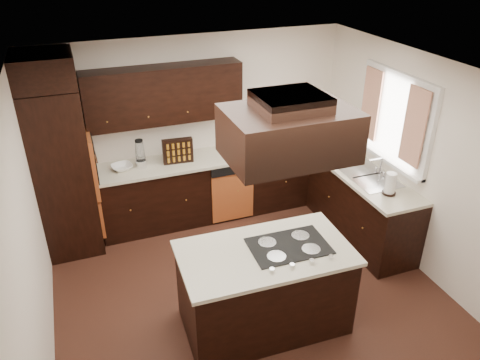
# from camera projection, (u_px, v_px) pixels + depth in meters

# --- Properties ---
(floor) EXTENTS (4.20, 4.20, 0.02)m
(floor) POSITION_uv_depth(u_px,v_px,m) (250.00, 295.00, 5.31)
(floor) COLOR #592F20
(floor) RESTS_ON ground
(ceiling) EXTENTS (4.20, 4.20, 0.02)m
(ceiling) POSITION_uv_depth(u_px,v_px,m) (253.00, 76.00, 4.12)
(ceiling) COLOR silver
(ceiling) RESTS_ON ground
(wall_back) EXTENTS (4.20, 0.02, 2.50)m
(wall_back) POSITION_uv_depth(u_px,v_px,m) (195.00, 127.00, 6.46)
(wall_back) COLOR white
(wall_back) RESTS_ON ground
(wall_front) EXTENTS (4.20, 0.02, 2.50)m
(wall_front) POSITION_uv_depth(u_px,v_px,m) (374.00, 357.00, 2.97)
(wall_front) COLOR white
(wall_front) RESTS_ON ground
(wall_left) EXTENTS (0.02, 4.20, 2.50)m
(wall_left) POSITION_uv_depth(u_px,v_px,m) (26.00, 242.00, 4.06)
(wall_left) COLOR white
(wall_left) RESTS_ON ground
(wall_right) EXTENTS (0.02, 4.20, 2.50)m
(wall_right) POSITION_uv_depth(u_px,v_px,m) (422.00, 166.00, 5.37)
(wall_right) COLOR white
(wall_right) RESTS_ON ground
(oven_column) EXTENTS (0.65, 0.75, 2.12)m
(oven_column) POSITION_uv_depth(u_px,v_px,m) (63.00, 172.00, 5.66)
(oven_column) COLOR black
(oven_column) RESTS_ON floor
(wall_oven_face) EXTENTS (0.05, 0.62, 0.78)m
(wall_oven_face) POSITION_uv_depth(u_px,v_px,m) (92.00, 163.00, 5.74)
(wall_oven_face) COLOR #C45D2B
(wall_oven_face) RESTS_ON oven_column
(base_cabinets_back) EXTENTS (2.93, 0.60, 0.88)m
(base_cabinets_back) POSITION_uv_depth(u_px,v_px,m) (206.00, 188.00, 6.59)
(base_cabinets_back) COLOR black
(base_cabinets_back) RESTS_ON floor
(base_cabinets_right) EXTENTS (0.60, 2.40, 0.88)m
(base_cabinets_right) POSITION_uv_depth(u_px,v_px,m) (349.00, 196.00, 6.40)
(base_cabinets_right) COLOR black
(base_cabinets_right) RESTS_ON floor
(countertop_back) EXTENTS (2.93, 0.63, 0.04)m
(countertop_back) POSITION_uv_depth(u_px,v_px,m) (205.00, 159.00, 6.36)
(countertop_back) COLOR beige
(countertop_back) RESTS_ON base_cabinets_back
(countertop_right) EXTENTS (0.63, 2.40, 0.04)m
(countertop_right) POSITION_uv_depth(u_px,v_px,m) (351.00, 166.00, 6.17)
(countertop_right) COLOR beige
(countertop_right) RESTS_ON base_cabinets_right
(upper_cabinets) EXTENTS (2.00, 0.34, 0.72)m
(upper_cabinets) POSITION_uv_depth(u_px,v_px,m) (164.00, 95.00, 5.91)
(upper_cabinets) COLOR black
(upper_cabinets) RESTS_ON wall_back
(dishwasher_front) EXTENTS (0.60, 0.05, 0.72)m
(dishwasher_front) POSITION_uv_depth(u_px,v_px,m) (233.00, 196.00, 6.46)
(dishwasher_front) COLOR #C45D2B
(dishwasher_front) RESTS_ON floor
(window_frame) EXTENTS (0.06, 1.32, 1.12)m
(window_frame) POSITION_uv_depth(u_px,v_px,m) (395.00, 118.00, 5.62)
(window_frame) COLOR white
(window_frame) RESTS_ON wall_right
(window_pane) EXTENTS (0.00, 1.20, 1.00)m
(window_pane) POSITION_uv_depth(u_px,v_px,m) (397.00, 118.00, 5.63)
(window_pane) COLOR white
(window_pane) RESTS_ON wall_right
(curtain_left) EXTENTS (0.02, 0.34, 0.90)m
(curtain_left) POSITION_uv_depth(u_px,v_px,m) (414.00, 127.00, 5.23)
(curtain_left) COLOR #FFDCBE
(curtain_left) RESTS_ON wall_right
(curtain_right) EXTENTS (0.02, 0.34, 0.90)m
(curtain_right) POSITION_uv_depth(u_px,v_px,m) (371.00, 104.00, 5.92)
(curtain_right) COLOR #FFDCBE
(curtain_right) RESTS_ON wall_right
(sink_rim) EXTENTS (0.52, 0.84, 0.01)m
(sink_rim) POSITION_uv_depth(u_px,v_px,m) (368.00, 175.00, 5.88)
(sink_rim) COLOR silver
(sink_rim) RESTS_ON countertop_right
(island) EXTENTS (1.64, 0.93, 0.88)m
(island) POSITION_uv_depth(u_px,v_px,m) (264.00, 290.00, 4.72)
(island) COLOR black
(island) RESTS_ON floor
(island_top) EXTENTS (1.70, 0.99, 0.04)m
(island_top) POSITION_uv_depth(u_px,v_px,m) (265.00, 253.00, 4.50)
(island_top) COLOR beige
(island_top) RESTS_ON island
(cooktop) EXTENTS (0.78, 0.53, 0.01)m
(cooktop) POSITION_uv_depth(u_px,v_px,m) (289.00, 246.00, 4.56)
(cooktop) COLOR black
(cooktop) RESTS_ON island_top
(range_hood) EXTENTS (1.05, 0.72, 0.42)m
(range_hood) POSITION_uv_depth(u_px,v_px,m) (289.00, 134.00, 3.86)
(range_hood) COLOR black
(range_hood) RESTS_ON ceiling
(hood_duct) EXTENTS (0.55, 0.50, 0.13)m
(hood_duct) POSITION_uv_depth(u_px,v_px,m) (290.00, 102.00, 3.73)
(hood_duct) COLOR black
(hood_duct) RESTS_ON ceiling
(blender_base) EXTENTS (0.15, 0.15, 0.10)m
(blender_base) POSITION_uv_depth(u_px,v_px,m) (141.00, 164.00, 6.07)
(blender_base) COLOR silver
(blender_base) RESTS_ON countertop_back
(blender_pitcher) EXTENTS (0.13, 0.13, 0.26)m
(blender_pitcher) POSITION_uv_depth(u_px,v_px,m) (140.00, 151.00, 5.99)
(blender_pitcher) COLOR silver
(blender_pitcher) RESTS_ON blender_base
(spice_rack) EXTENTS (0.40, 0.13, 0.33)m
(spice_rack) POSITION_uv_depth(u_px,v_px,m) (178.00, 151.00, 6.14)
(spice_rack) COLOR black
(spice_rack) RESTS_ON countertop_back
(mixing_bowl) EXTENTS (0.31, 0.31, 0.06)m
(mixing_bowl) POSITION_uv_depth(u_px,v_px,m) (122.00, 167.00, 6.01)
(mixing_bowl) COLOR white
(mixing_bowl) RESTS_ON countertop_back
(soap_bottle) EXTENTS (0.12, 0.12, 0.20)m
(soap_bottle) POSITION_uv_depth(u_px,v_px,m) (339.00, 151.00, 6.30)
(soap_bottle) COLOR white
(soap_bottle) RESTS_ON countertop_right
(paper_towel) EXTENTS (0.14, 0.14, 0.27)m
(paper_towel) POSITION_uv_depth(u_px,v_px,m) (390.00, 184.00, 5.41)
(paper_towel) COLOR white
(paper_towel) RESTS_ON countertop_right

